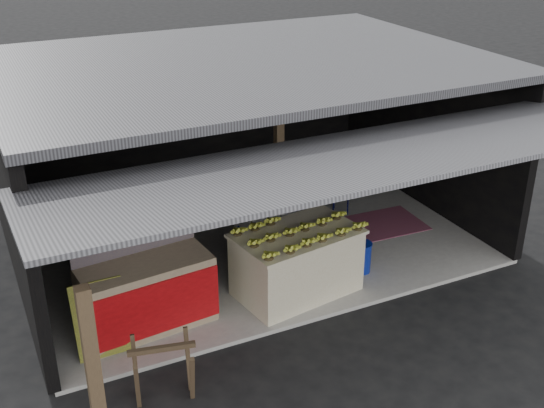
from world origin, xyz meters
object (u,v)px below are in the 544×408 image
neighbor_stall (146,291)px  sawhorse (163,366)px  banana_table (297,262)px  white_crate (267,234)px  water_barrel (361,258)px  plastic_chair (331,185)px

neighbor_stall → sawhorse: bearing=-105.1°
banana_table → white_crate: (0.01, 0.98, -0.01)m
banana_table → water_barrel: size_ratio=4.18×
banana_table → sawhorse: 2.68m
neighbor_stall → plastic_chair: bearing=20.5°
white_crate → plastic_chair: size_ratio=1.03×
banana_table → water_barrel: bearing=-4.5°
water_barrel → plastic_chair: size_ratio=0.49×
banana_table → plastic_chair: banana_table is taller
banana_table → water_barrel: 1.17m
banana_table → neighbor_stall: bearing=167.7°
banana_table → plastic_chair: bearing=40.5°
sawhorse → banana_table: bearing=40.5°
water_barrel → plastic_chair: (0.61, 1.95, 0.31)m
white_crate → sawhorse: 3.27m
plastic_chair → water_barrel: bearing=-119.7°
water_barrel → neighbor_stall: bearing=179.2°
banana_table → plastic_chair: 2.68m
neighbor_stall → plastic_chair: neighbor_stall is taller
white_crate → plastic_chair: 2.03m
neighbor_stall → white_crate: bearing=16.0°
sawhorse → white_crate: bearing=55.7°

